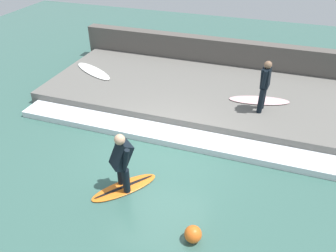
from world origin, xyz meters
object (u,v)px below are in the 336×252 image
Objects in this scene: surfer_waiting_near at (265,84)px; surfboard_spare at (93,71)px; surfer_riding at (122,159)px; surfboard_waiting_near at (259,100)px; marker_buoy at (193,234)px; surfboard_riding at (125,187)px.

surfer_waiting_near is 0.77× the size of surfboard_spare.
surfer_riding is 0.76× the size of surfboard_waiting_near.
marker_buoy is at bearing 171.00° from surfer_waiting_near.
surfer_waiting_near is at bearing -9.00° from marker_buoy.
surfer_riding is (0.00, -0.00, 0.85)m from surfboard_riding.
surfboard_spare is (0.85, 6.23, -0.86)m from surfer_waiting_near.
surfer_riding reaches higher than surfboard_riding.
marker_buoy is at bearing -136.59° from surfboard_spare.
surfboard_spare is (0.29, 6.14, 0.00)m from surfboard_waiting_near.
surfboard_waiting_near is 5.57× the size of marker_buoy.
surfer_waiting_near reaches higher than surfer_riding.
marker_buoy is (-5.76, -5.45, -0.25)m from surfboard_spare.
surfboard_riding is 6.04m from surfboard_spare.
marker_buoy is (-4.91, 0.78, -1.12)m from surfer_waiting_near.
surfboard_spare is 5.85× the size of marker_buoy.
surfer_waiting_near is 4.49× the size of marker_buoy.
surfboard_riding is 1.05× the size of surfer_riding.
surfboard_spare is (4.88, 3.54, 0.40)m from surfboard_riding.
surfer_riding reaches higher than marker_buoy.
surfboard_riding is at bearing 146.28° from surfer_waiting_near.
surfboard_spare reaches higher than surfboard_riding.
surfer_waiting_near is at bearing -97.80° from surfboard_spare.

